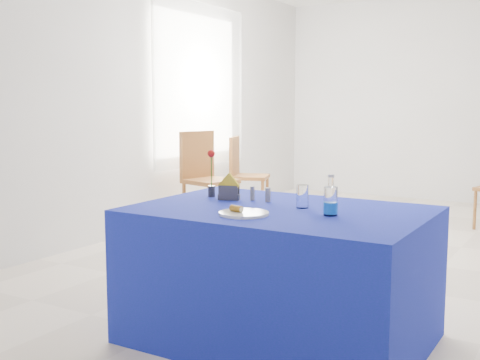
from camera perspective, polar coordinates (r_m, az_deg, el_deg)
name	(u,v)px	position (r m, az deg, el deg)	size (l,w,h in m)	color
floor	(377,258)	(5.43, 12.88, -7.20)	(7.00, 7.00, 0.00)	beige
room_shell	(383,54)	(5.28, 13.42, 11.50)	(7.00, 7.00, 7.00)	silver
window_pane	(196,85)	(7.10, -4.15, 8.94)	(0.04, 1.50, 1.60)	white
curtain	(201,85)	(7.06, -3.68, 8.95)	(0.04, 1.75, 1.85)	white
plate	(244,213)	(3.16, 0.37, -3.18)	(0.26, 0.26, 0.01)	white
drinking_glass	(302,196)	(3.38, 5.95, -1.56)	(0.07, 0.07, 0.13)	white
salt_shaker	(268,195)	(3.57, 2.66, -1.42)	(0.03, 0.03, 0.09)	slate
pepper_shaker	(252,193)	(3.62, 1.18, -1.27)	(0.03, 0.03, 0.09)	slate
blue_table	(280,274)	(3.45, 3.77, -8.92)	(1.60, 1.10, 0.76)	navy
water_bottle	(331,202)	(3.17, 8.58, -2.07)	(0.07, 0.07, 0.21)	white
napkin_holder	(229,192)	(3.64, -1.05, -1.14)	(0.15, 0.09, 0.16)	#343539
rose_vase	(211,174)	(3.75, -2.73, 0.53)	(0.05, 0.05, 0.30)	#27272C
chair_win_a	(204,172)	(6.49, -3.40, 0.72)	(0.56, 0.56, 1.04)	#98602C
chair_win_b	(243,170)	(7.19, 0.29, 0.94)	(0.54, 0.54, 0.95)	#98602C
banana_pieces	(237,209)	(3.16, -0.33, -2.73)	(0.08, 0.05, 0.03)	#C58D1B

